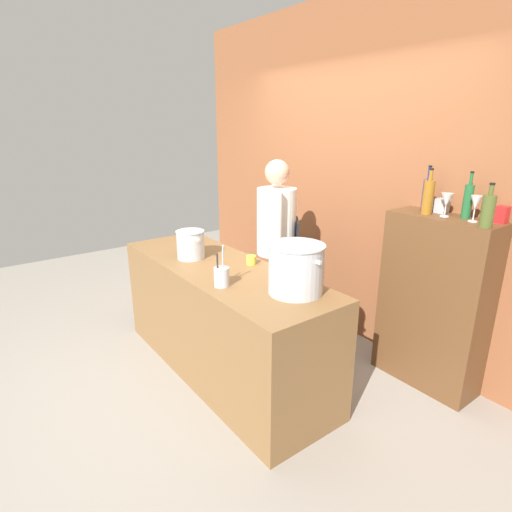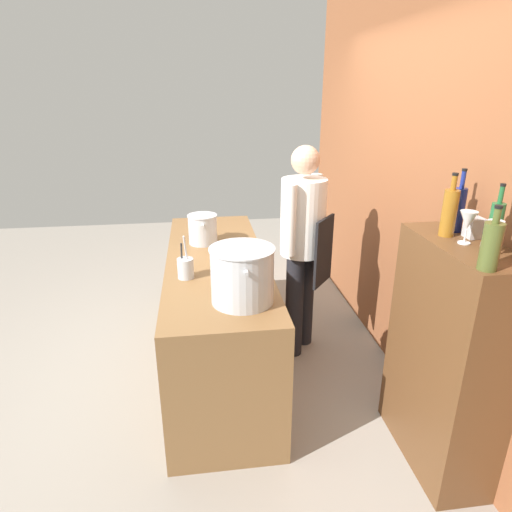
{
  "view_description": "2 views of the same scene",
  "coord_description": "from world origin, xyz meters",
  "views": [
    {
      "loc": [
        2.53,
        -1.56,
        1.94
      ],
      "look_at": [
        0.02,
        0.32,
        0.93
      ],
      "focal_mm": 28.72,
      "sensor_mm": 36.0,
      "label": 1
    },
    {
      "loc": [
        2.95,
        -0.11,
        2.04
      ],
      "look_at": [
        0.06,
        0.28,
        0.92
      ],
      "focal_mm": 30.78,
      "sensor_mm": 36.0,
      "label": 2
    }
  ],
  "objects": [
    {
      "name": "wine_bottle_cobalt",
      "position": [
        0.89,
        1.24,
        1.45
      ],
      "size": [
        0.07,
        0.07,
        0.33
      ],
      "color": "navy",
      "rests_on": "bar_cabinet"
    },
    {
      "name": "bar_cabinet",
      "position": [
        1.08,
        1.19,
        0.66
      ],
      "size": [
        0.76,
        0.32,
        1.32
      ],
      "primitive_type": "cube",
      "color": "brown",
      "rests_on": "ground_plane"
    },
    {
      "name": "spice_tin_silver",
      "position": [
        0.99,
        1.28,
        1.38
      ],
      "size": [
        0.08,
        0.08,
        0.1
      ],
      "primitive_type": "cube",
      "color": "#B2B2B7",
      "rests_on": "bar_cabinet"
    },
    {
      "name": "wine_bottle_green",
      "position": [
        1.19,
        1.24,
        1.45
      ],
      "size": [
        0.06,
        0.06,
        0.32
      ],
      "color": "#1E592D",
      "rests_on": "bar_cabinet"
    },
    {
      "name": "wine_glass_short",
      "position": [
        1.27,
        1.18,
        1.44
      ],
      "size": [
        0.07,
        0.07,
        0.17
      ],
      "color": "silver",
      "rests_on": "bar_cabinet"
    },
    {
      "name": "spice_tin_red",
      "position": [
        1.4,
        1.29,
        1.38
      ],
      "size": [
        0.07,
        0.07,
        0.11
      ],
      "primitive_type": "cube",
      "color": "red",
      "rests_on": "bar_cabinet"
    },
    {
      "name": "utensil_crock",
      "position": [
        0.34,
        -0.21,
        0.97
      ],
      "size": [
        0.1,
        0.1,
        0.29
      ],
      "color": "#B7BABF",
      "rests_on": "prep_counter"
    },
    {
      "name": "wine_bottle_olive",
      "position": [
        1.39,
        1.08,
        1.43
      ],
      "size": [
        0.08,
        0.08,
        0.28
      ],
      "color": "#475123",
      "rests_on": "bar_cabinet"
    },
    {
      "name": "ground_plane",
      "position": [
        0.0,
        0.0,
        0.0
      ],
      "size": [
        8.0,
        8.0,
        0.0
      ],
      "primitive_type": "plane",
      "color": "gray"
    },
    {
      "name": "wine_bottle_amber",
      "position": [
        0.95,
        1.16,
        1.45
      ],
      "size": [
        0.08,
        0.08,
        0.32
      ],
      "color": "#8C5919",
      "rests_on": "bar_cabinet"
    },
    {
      "name": "stockpot_small",
      "position": [
        -0.32,
        -0.08,
        1.01
      ],
      "size": [
        0.29,
        0.23,
        0.23
      ],
      "color": "#B7BABF",
      "rests_on": "prep_counter"
    },
    {
      "name": "prep_counter",
      "position": [
        0.0,
        0.0,
        0.45
      ],
      "size": [
        2.11,
        0.7,
        0.9
      ],
      "primitive_type": "cube",
      "color": "brown",
      "rests_on": "ground_plane"
    },
    {
      "name": "butter_jar",
      "position": [
        0.1,
        0.22,
        0.93
      ],
      "size": [
        0.08,
        0.08,
        0.07
      ],
      "primitive_type": "cylinder",
      "color": "yellow",
      "rests_on": "prep_counter"
    },
    {
      "name": "brick_back_panel",
      "position": [
        0.0,
        1.4,
        1.5
      ],
      "size": [
        4.4,
        0.1,
        3.0
      ],
      "primitive_type": "cube",
      "color": "brown",
      "rests_on": "ground_plane"
    },
    {
      "name": "stockpot_large",
      "position": [
        0.72,
        0.12,
        1.06
      ],
      "size": [
        0.43,
        0.37,
        0.32
      ],
      "color": "#B7BABF",
      "rests_on": "prep_counter"
    },
    {
      "name": "chef",
      "position": [
        -0.14,
        0.67,
        0.96
      ],
      "size": [
        0.45,
        0.43,
        1.66
      ],
      "rotation": [
        0.0,
        0.0,
        2.46
      ],
      "color": "black",
      "rests_on": "ground_plane"
    },
    {
      "name": "wine_glass_tall",
      "position": [
        1.07,
        1.18,
        1.44
      ],
      "size": [
        0.08,
        0.08,
        0.16
      ],
      "color": "silver",
      "rests_on": "bar_cabinet"
    }
  ]
}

